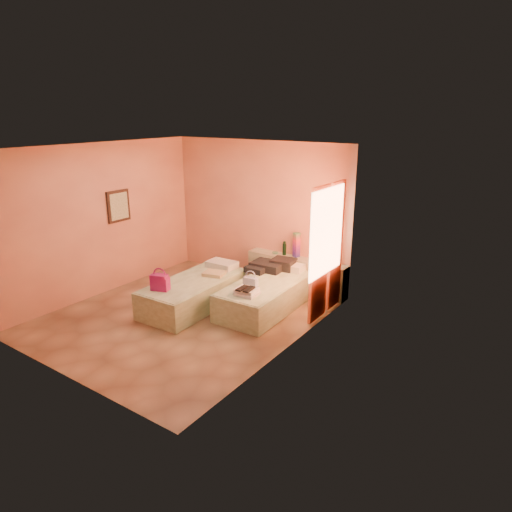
{
  "coord_description": "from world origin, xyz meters",
  "views": [
    {
      "loc": [
        5.01,
        -5.14,
        3.34
      ],
      "look_at": [
        0.89,
        0.85,
        1.01
      ],
      "focal_mm": 32.0,
      "sensor_mm": 36.0,
      "label": 1
    }
  ],
  "objects_px": {
    "water_bottle": "(284,248)",
    "blue_handbag": "(250,282)",
    "bed_left": "(194,293)",
    "flower_vase": "(328,258)",
    "headboard_ledge": "(296,274)",
    "bed_right": "(267,295)",
    "magenta_handbag": "(160,282)",
    "green_book": "(315,260)",
    "towel_stack": "(247,292)"
  },
  "relations": [
    {
      "from": "green_book",
      "to": "towel_stack",
      "type": "height_order",
      "value": "green_book"
    },
    {
      "from": "headboard_ledge",
      "to": "magenta_handbag",
      "type": "xyz_separation_m",
      "value": [
        -1.24,
        -2.36,
        0.31
      ]
    },
    {
      "from": "green_book",
      "to": "magenta_handbag",
      "type": "relative_size",
      "value": 0.57
    },
    {
      "from": "headboard_ledge",
      "to": "bed_left",
      "type": "relative_size",
      "value": 1.02
    },
    {
      "from": "flower_vase",
      "to": "magenta_handbag",
      "type": "bearing_deg",
      "value": -129.03
    },
    {
      "from": "headboard_ledge",
      "to": "bed_right",
      "type": "xyz_separation_m",
      "value": [
        0.01,
        -1.05,
        -0.08
      ]
    },
    {
      "from": "bed_left",
      "to": "green_book",
      "type": "xyz_separation_m",
      "value": [
        1.47,
        1.73,
        0.41
      ]
    },
    {
      "from": "bed_left",
      "to": "towel_stack",
      "type": "height_order",
      "value": "towel_stack"
    },
    {
      "from": "green_book",
      "to": "headboard_ledge",
      "type": "bearing_deg",
      "value": -170.5
    },
    {
      "from": "water_bottle",
      "to": "blue_handbag",
      "type": "xyz_separation_m",
      "value": [
        0.19,
        -1.42,
        -0.2
      ]
    },
    {
      "from": "bed_right",
      "to": "bed_left",
      "type": "bearing_deg",
      "value": -151.53
    },
    {
      "from": "bed_right",
      "to": "flower_vase",
      "type": "relative_size",
      "value": 7.86
    },
    {
      "from": "headboard_ledge",
      "to": "bed_left",
      "type": "xyz_separation_m",
      "value": [
        -1.1,
        -1.7,
        -0.08
      ]
    },
    {
      "from": "flower_vase",
      "to": "towel_stack",
      "type": "xyz_separation_m",
      "value": [
        -0.6,
        -1.7,
        -0.23
      ]
    },
    {
      "from": "bed_right",
      "to": "towel_stack",
      "type": "bearing_deg",
      "value": -87.16
    },
    {
      "from": "headboard_ledge",
      "to": "water_bottle",
      "type": "distance_m",
      "value": 0.55
    },
    {
      "from": "flower_vase",
      "to": "blue_handbag",
      "type": "xyz_separation_m",
      "value": [
        -0.77,
        -1.36,
        -0.2
      ]
    },
    {
      "from": "bed_right",
      "to": "flower_vase",
      "type": "height_order",
      "value": "flower_vase"
    },
    {
      "from": "headboard_ledge",
      "to": "green_book",
      "type": "distance_m",
      "value": 0.5
    },
    {
      "from": "water_bottle",
      "to": "magenta_handbag",
      "type": "distance_m",
      "value": 2.58
    },
    {
      "from": "headboard_ledge",
      "to": "water_bottle",
      "type": "bearing_deg",
      "value": 172.48
    },
    {
      "from": "flower_vase",
      "to": "blue_handbag",
      "type": "height_order",
      "value": "flower_vase"
    },
    {
      "from": "green_book",
      "to": "blue_handbag",
      "type": "xyz_separation_m",
      "value": [
        -0.47,
        -1.41,
        -0.09
      ]
    },
    {
      "from": "headboard_ledge",
      "to": "flower_vase",
      "type": "xyz_separation_m",
      "value": [
        0.66,
        -0.02,
        0.45
      ]
    },
    {
      "from": "bed_left",
      "to": "bed_right",
      "type": "height_order",
      "value": "same"
    },
    {
      "from": "flower_vase",
      "to": "towel_stack",
      "type": "height_order",
      "value": "flower_vase"
    },
    {
      "from": "magenta_handbag",
      "to": "bed_right",
      "type": "bearing_deg",
      "value": 26.85
    },
    {
      "from": "bed_right",
      "to": "magenta_handbag",
      "type": "relative_size",
      "value": 6.84
    },
    {
      "from": "water_bottle",
      "to": "flower_vase",
      "type": "distance_m",
      "value": 0.96
    },
    {
      "from": "flower_vase",
      "to": "headboard_ledge",
      "type": "bearing_deg",
      "value": 178.24
    },
    {
      "from": "water_bottle",
      "to": "bed_left",
      "type": "bearing_deg",
      "value": -114.75
    },
    {
      "from": "headboard_ledge",
      "to": "towel_stack",
      "type": "bearing_deg",
      "value": -87.83
    },
    {
      "from": "headboard_ledge",
      "to": "green_book",
      "type": "bearing_deg",
      "value": 5.49
    },
    {
      "from": "bed_right",
      "to": "blue_handbag",
      "type": "distance_m",
      "value": 0.48
    },
    {
      "from": "green_book",
      "to": "blue_handbag",
      "type": "relative_size",
      "value": 0.69
    },
    {
      "from": "headboard_ledge",
      "to": "bed_left",
      "type": "height_order",
      "value": "headboard_ledge"
    },
    {
      "from": "water_bottle",
      "to": "headboard_ledge",
      "type": "bearing_deg",
      "value": -7.52
    },
    {
      "from": "bed_left",
      "to": "blue_handbag",
      "type": "xyz_separation_m",
      "value": [
        0.99,
        0.32,
        0.33
      ]
    },
    {
      "from": "bed_left",
      "to": "green_book",
      "type": "height_order",
      "value": "green_book"
    },
    {
      "from": "bed_right",
      "to": "magenta_handbag",
      "type": "xyz_separation_m",
      "value": [
        -1.25,
        -1.31,
        0.39
      ]
    },
    {
      "from": "bed_right",
      "to": "green_book",
      "type": "height_order",
      "value": "green_book"
    },
    {
      "from": "bed_left",
      "to": "bed_right",
      "type": "distance_m",
      "value": 1.29
    },
    {
      "from": "headboard_ledge",
      "to": "bed_left",
      "type": "distance_m",
      "value": 2.03
    },
    {
      "from": "magenta_handbag",
      "to": "water_bottle",
      "type": "bearing_deg",
      "value": 49.1
    },
    {
      "from": "flower_vase",
      "to": "magenta_handbag",
      "type": "xyz_separation_m",
      "value": [
        -1.9,
        -2.34,
        -0.14
      ]
    },
    {
      "from": "bed_right",
      "to": "magenta_handbag",
      "type": "height_order",
      "value": "magenta_handbag"
    },
    {
      "from": "blue_handbag",
      "to": "bed_left",
      "type": "bearing_deg",
      "value": -165.97
    },
    {
      "from": "towel_stack",
      "to": "water_bottle",
      "type": "bearing_deg",
      "value": 101.72
    },
    {
      "from": "bed_left",
      "to": "flower_vase",
      "type": "height_order",
      "value": "flower_vase"
    },
    {
      "from": "headboard_ledge",
      "to": "towel_stack",
      "type": "distance_m",
      "value": 1.73
    }
  ]
}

